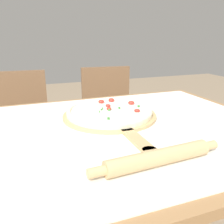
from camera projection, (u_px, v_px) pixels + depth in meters
dining_table at (110, 154)px, 0.93m from camera, size 1.35×0.97×0.77m
towel_cloth at (110, 129)px, 0.90m from camera, size 1.27×0.89×0.00m
pizza_peel at (111, 117)px, 1.01m from camera, size 0.40×0.58×0.01m
pizza at (110, 111)px, 1.02m from camera, size 0.37×0.37×0.04m
rolling_pin at (159, 158)px, 0.64m from camera, size 0.40×0.06×0.05m
chair_left at (21, 127)px, 1.65m from camera, size 0.42×0.42×0.88m
chair_right at (108, 116)px, 1.86m from camera, size 0.44×0.44×0.88m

